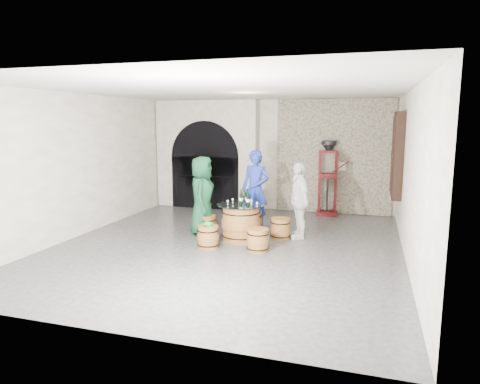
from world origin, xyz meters
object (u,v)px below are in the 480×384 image
(person_green, at_px, (202,196))
(side_barrel, at_px, (249,203))
(barrel_stool_right, at_px, (280,228))
(barrel_stool_near_left, at_px, (208,237))
(person_blue, at_px, (255,190))
(wine_bottle_center, at_px, (248,199))
(person_white, at_px, (299,200))
(barrel_stool_far, at_px, (253,221))
(wine_bottle_right, at_px, (247,197))
(wine_bottle_left, at_px, (241,198))
(corking_press, at_px, (328,172))
(barrel_stool_left, at_px, (207,225))
(barrel_stool_near_right, at_px, (258,240))
(barrel_table, at_px, (241,222))

(person_green, bearing_deg, side_barrel, -23.21)
(barrel_stool_right, xyz_separation_m, barrel_stool_near_left, (-1.29, -1.12, 0.00))
(person_blue, distance_m, side_barrel, 1.73)
(person_blue, bearing_deg, wine_bottle_center, -72.07)
(person_blue, distance_m, person_white, 1.27)
(barrel_stool_far, relative_size, person_white, 0.27)
(wine_bottle_right, bearing_deg, barrel_stool_far, 94.85)
(wine_bottle_left, distance_m, side_barrel, 2.66)
(wine_bottle_center, xyz_separation_m, corking_press, (1.39, 3.15, 0.27))
(wine_bottle_right, bearing_deg, barrel_stool_near_left, -121.53)
(barrel_stool_left, distance_m, side_barrel, 2.45)
(wine_bottle_center, bearing_deg, barrel_stool_near_right, -58.69)
(barrel_stool_right, bearing_deg, side_barrel, 121.51)
(person_green, bearing_deg, corking_press, -53.92)
(side_barrel, bearing_deg, corking_press, 14.13)
(person_blue, bearing_deg, barrel_stool_left, -123.09)
(wine_bottle_right, bearing_deg, wine_bottle_center, -69.07)
(wine_bottle_left, bearing_deg, wine_bottle_right, 48.43)
(barrel_stool_right, distance_m, person_white, 0.74)
(barrel_stool_near_left, relative_size, wine_bottle_center, 1.41)
(wine_bottle_right, relative_size, side_barrel, 0.50)
(barrel_stool_near_left, height_order, wine_bottle_left, wine_bottle_left)
(person_green, distance_m, person_blue, 1.36)
(barrel_stool_near_right, height_order, wine_bottle_right, wine_bottle_right)
(barrel_table, distance_m, barrel_stool_left, 0.90)
(barrel_stool_near_right, bearing_deg, barrel_table, 129.34)
(barrel_stool_far, bearing_deg, corking_press, 55.66)
(barrel_table, xyz_separation_m, wine_bottle_left, (-0.02, 0.06, 0.53))
(barrel_stool_near_right, bearing_deg, barrel_stool_far, 108.92)
(wine_bottle_center, bearing_deg, barrel_table, 169.85)
(person_white, bearing_deg, person_green, -107.37)
(barrel_stool_near_right, distance_m, person_green, 1.90)
(barrel_stool_near_left, bearing_deg, barrel_table, 57.00)
(person_green, relative_size, wine_bottle_right, 5.55)
(barrel_stool_far, distance_m, barrel_stool_near_left, 1.71)
(barrel_stool_near_right, xyz_separation_m, barrel_stool_near_left, (-1.05, -0.06, 0.00))
(barrel_stool_right, xyz_separation_m, wine_bottle_center, (-0.64, -0.41, 0.70))
(wine_bottle_right, bearing_deg, person_green, 179.32)
(barrel_stool_near_right, height_order, wine_bottle_center, wine_bottle_center)
(barrel_stool_near_right, distance_m, person_white, 1.51)
(barrel_table, distance_m, barrel_stool_near_right, 0.90)
(barrel_table, xyz_separation_m, barrel_stool_left, (-0.87, 0.17, -0.17))
(person_white, height_order, wine_bottle_center, person_white)
(person_blue, height_order, wine_bottle_right, person_blue)
(barrel_stool_near_left, bearing_deg, person_white, 38.09)
(barrel_stool_far, relative_size, wine_bottle_right, 1.41)
(side_barrel, bearing_deg, barrel_stool_near_right, -71.19)
(person_green, height_order, wine_bottle_right, person_green)
(barrel_stool_near_left, relative_size, wine_bottle_right, 1.41)
(wine_bottle_left, relative_size, wine_bottle_right, 1.00)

